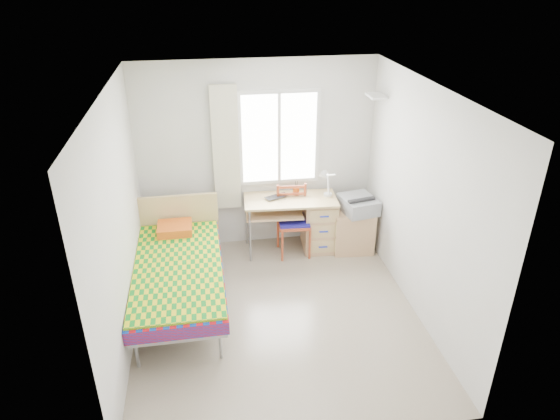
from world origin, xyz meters
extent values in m
plane|color=#BCAD93|center=(0.00, 0.00, 0.00)|extent=(3.50, 3.50, 0.00)
plane|color=white|center=(0.00, 0.00, 2.60)|extent=(3.50, 3.50, 0.00)
plane|color=silver|center=(0.00, 1.75, 1.30)|extent=(3.20, 0.00, 3.20)
plane|color=silver|center=(-1.60, 0.00, 1.30)|extent=(0.00, 3.50, 3.50)
plane|color=silver|center=(1.60, 0.00, 1.30)|extent=(0.00, 3.50, 3.50)
cube|color=white|center=(0.30, 1.73, 1.55)|extent=(1.10, 0.04, 1.30)
cube|color=white|center=(0.30, 1.72, 1.55)|extent=(1.00, 0.02, 1.20)
cube|color=white|center=(0.30, 1.72, 1.55)|extent=(0.04, 0.02, 1.20)
cube|color=beige|center=(-0.42, 1.68, 1.45)|extent=(0.35, 0.05, 1.70)
cube|color=white|center=(1.49, 1.40, 2.15)|extent=(0.20, 0.32, 0.03)
cube|color=#9A9CA2|center=(-1.10, 0.37, 0.37)|extent=(0.99, 2.17, 0.06)
cube|color=#AE0B14|center=(-1.10, 0.37, 0.45)|extent=(1.03, 2.19, 0.15)
cube|color=#D3C90E|center=(-1.10, 0.35, 0.54)|extent=(1.01, 2.07, 0.03)
cube|color=#D9BC72|center=(-1.10, 1.42, 0.65)|extent=(1.03, 0.06, 0.59)
cube|color=orange|center=(-1.15, 1.15, 0.61)|extent=(0.43, 0.37, 0.11)
cylinder|color=#9A9CA2|center=(-1.51, -0.61, 0.17)|extent=(0.04, 0.04, 0.35)
cylinder|color=#9A9CA2|center=(-0.68, 1.35, 0.17)|extent=(0.04, 0.04, 0.35)
cube|color=#D9BC72|center=(0.41, 1.43, 0.77)|extent=(1.29, 0.65, 0.03)
cube|color=tan|center=(0.82, 1.43, 0.38)|extent=(0.47, 0.58, 0.75)
cube|color=tan|center=(0.18, 1.43, 0.61)|extent=(0.80, 0.58, 0.02)
cylinder|color=#9A9CA2|center=(-0.18, 1.19, 0.38)|extent=(0.03, 0.03, 0.75)
cylinder|color=#9A9CA2|center=(-0.18, 1.66, 0.38)|extent=(0.03, 0.03, 0.75)
cube|color=#9C351E|center=(0.43, 1.31, 0.47)|extent=(0.45, 0.45, 0.04)
cube|color=navy|center=(0.43, 1.31, 0.51)|extent=(0.43, 0.43, 0.04)
cube|color=#9C351E|center=(0.43, 1.50, 0.77)|extent=(0.38, 0.06, 0.42)
cylinder|color=#9C351E|center=(0.25, 1.12, 0.24)|extent=(0.03, 0.03, 0.47)
cylinder|color=#9C351E|center=(0.62, 1.50, 0.48)|extent=(0.04, 0.04, 0.97)
cube|color=tan|center=(1.27, 1.30, 0.30)|extent=(0.59, 0.54, 0.60)
cube|color=#D9BC72|center=(0.99, 1.30, 0.44)|extent=(0.05, 0.45, 0.22)
cube|color=#D9BC72|center=(0.99, 1.30, 0.19)|extent=(0.05, 0.45, 0.22)
cube|color=#95979C|center=(1.32, 1.26, 0.70)|extent=(0.52, 0.57, 0.20)
cube|color=black|center=(1.32, 1.26, 0.81)|extent=(0.41, 0.46, 0.02)
imported|color=black|center=(0.25, 1.44, 0.80)|extent=(0.39, 0.32, 0.03)
cylinder|color=orange|center=(0.51, 1.55, 0.84)|extent=(0.10, 0.10, 0.11)
cylinder|color=white|center=(0.93, 1.45, 0.80)|extent=(0.11, 0.11, 0.03)
cylinder|color=white|center=(0.93, 1.45, 0.97)|extent=(0.02, 0.13, 0.31)
cylinder|color=white|center=(0.91, 1.37, 1.12)|extent=(0.14, 0.27, 0.12)
cone|color=white|center=(0.83, 1.27, 1.16)|extent=(0.16, 0.17, 0.15)
imported|color=gray|center=(0.21, 1.41, 0.59)|extent=(0.20, 0.26, 0.02)
camera|label=1|loc=(-0.70, -4.58, 3.69)|focal=32.00mm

